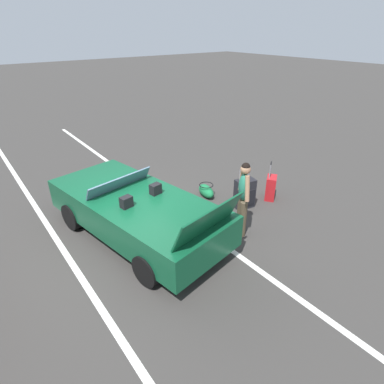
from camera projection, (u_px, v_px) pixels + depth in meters
The scene contains 8 objects.
ground_plane at pixel (139, 235), 6.86m from camera, with size 80.00×80.00×0.00m, color #383533.
lot_line_near at pixel (184, 216), 7.52m from camera, with size 18.00×0.12×0.01m, color silver.
lot_line_mid at pixel (71, 262), 6.07m from camera, with size 18.00×0.12×0.01m, color silver.
convertible_car at pixel (131, 208), 6.71m from camera, with size 4.39×2.43×1.52m.
suitcase_large_black at pixel (245, 194), 7.76m from camera, with size 0.38×0.53×1.02m.
suitcase_medium_bright at pixel (271, 188), 8.17m from camera, with size 0.43×0.46×1.00m.
duffel_bag at pixel (206, 191), 8.35m from camera, with size 0.69×0.45×0.34m.
traveler_person at pixel (243, 195), 6.50m from camera, with size 0.57×0.37×1.65m.
Camera 1 is at (-5.18, 2.51, 4.02)m, focal length 29.51 mm.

